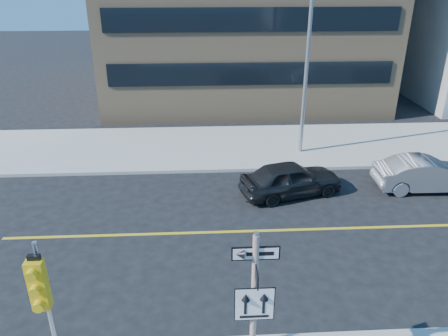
{
  "coord_description": "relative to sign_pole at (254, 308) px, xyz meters",
  "views": [
    {
      "loc": [
        -0.96,
        -9.2,
        8.62
      ],
      "look_at": [
        -0.24,
        4.0,
        2.53
      ],
      "focal_mm": 35.0,
      "sensor_mm": 36.0,
      "label": 1
    }
  ],
  "objects": [
    {
      "name": "ground",
      "position": [
        0.0,
        2.51,
        -2.44
      ],
      "size": [
        120.0,
        120.0,
        0.0
      ],
      "primitive_type": "plane",
      "color": "black",
      "rests_on": "ground"
    },
    {
      "name": "sign_pole",
      "position": [
        0.0,
        0.0,
        0.0
      ],
      "size": [
        0.92,
        0.92,
        4.06
      ],
      "color": "silver",
      "rests_on": "near_sidewalk"
    },
    {
      "name": "traffic_signal",
      "position": [
        -4.0,
        -0.15,
        0.59
      ],
      "size": [
        0.32,
        0.45,
        4.0
      ],
      "color": "gray",
      "rests_on": "near_sidewalk"
    },
    {
      "name": "parked_car_a",
      "position": [
        2.66,
        9.24,
        -1.72
      ],
      "size": [
        2.75,
        4.5,
        1.43
      ],
      "primitive_type": "imported",
      "rotation": [
        0.0,
        0.0,
        1.84
      ],
      "color": "black",
      "rests_on": "ground"
    },
    {
      "name": "parked_car_b",
      "position": [
        8.45,
        9.39,
        -1.73
      ],
      "size": [
        1.57,
        4.29,
        1.4
      ],
      "primitive_type": "imported",
      "rotation": [
        0.0,
        0.0,
        1.55
      ],
      "color": "slate",
      "rests_on": "ground"
    },
    {
      "name": "streetlight_a",
      "position": [
        4.0,
        13.27,
        2.32
      ],
      "size": [
        0.55,
        2.25,
        8.0
      ],
      "color": "gray",
      "rests_on": "far_sidewalk"
    }
  ]
}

